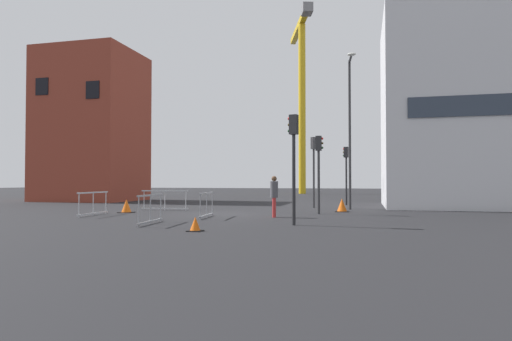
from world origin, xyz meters
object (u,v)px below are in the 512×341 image
Objects in this scene: traffic_cone_on_verge at (126,206)px; pedestrian_walking at (274,193)px; construction_crane at (302,80)px; traffic_cone_striped at (195,225)px; traffic_light_near at (294,151)px; traffic_cone_orange at (342,206)px; streetlamp_tall at (350,122)px; traffic_light_far at (346,166)px; traffic_light_corner at (314,161)px; traffic_light_median at (319,161)px.

pedestrian_walking is at bearing -7.41° from traffic_cone_on_verge.
traffic_cone_striped is (2.65, -42.84, -14.26)m from construction_crane.
construction_crane is 5.75× the size of traffic_light_near.
traffic_cone_striped is at bearing -111.63° from traffic_cone_orange.
streetlamp_tall reaches higher than traffic_cone_on_verge.
traffic_cone_orange is (3.99, 10.07, 0.11)m from traffic_cone_striped.
construction_crane reaches higher than traffic_light_near.
traffic_cone_orange reaches higher than traffic_cone_striped.
traffic_light_far is at bearing 94.81° from streetlamp_tall.
pedestrian_walking reaches higher than traffic_cone_striped.
traffic_cone_on_verge is at bearing -135.81° from traffic_light_far.
traffic_light_corner is (-0.47, 10.50, 0.14)m from traffic_light_near.
streetlamp_tall is 2.16× the size of traffic_light_far.
traffic_light_near is 5.90× the size of traffic_cone_on_verge.
traffic_light_far is at bearing 65.51° from traffic_light_corner.
pedestrian_walking is at bearing -83.88° from construction_crane.
construction_crane is 29.31m from traffic_light_far.
traffic_light_far is 5.63× the size of traffic_cone_orange.
traffic_cone_orange is at bearing -89.50° from traffic_light_far.
streetlamp_tall is 3.24m from traffic_light_corner.
traffic_cone_striped is (-2.22, -13.10, -2.58)m from traffic_light_corner.
traffic_cone_on_verge is at bearing -143.93° from traffic_light_corner.
traffic_cone_orange is (0.06, -6.80, -2.27)m from traffic_light_far.
traffic_light_median is (-0.92, -8.70, -0.07)m from traffic_light_far.
traffic_light_corner is 9.19× the size of traffic_cone_striped.
traffic_light_corner reaches higher than traffic_cone_striped.
traffic_light_near is at bearing -100.34° from streetlamp_tall.
traffic_cone_striped is at bearing -46.94° from traffic_cone_on_verge.
streetlamp_tall is 12.66m from traffic_cone_on_verge.
traffic_cone_striped is (-2.69, -2.60, -2.44)m from traffic_light_near.
traffic_cone_striped is (-4.36, -11.77, -4.62)m from streetlamp_tall.
traffic_light_far reaches higher than traffic_light_median.
traffic_light_corner reaches higher than traffic_cone_orange.
traffic_light_median is 3.07m from traffic_cone_orange.
traffic_cone_orange is (6.64, -32.78, -14.15)m from construction_crane.
traffic_light_near reaches higher than traffic_light_far.
streetlamp_tall is at bearing 69.68° from traffic_cone_striped.
streetlamp_tall is at bearing -77.29° from construction_crane.
traffic_cone_orange is at bearing -102.17° from streetlamp_tall.
construction_crane is 42.28m from traffic_light_near.
traffic_light_median is at bearing -96.04° from traffic_light_far.
construction_crane is 2.72× the size of streetlamp_tall.
streetlamp_tall is 7.67m from pedestrian_walking.
streetlamp_tall reaches higher than pedestrian_walking.
traffic_cone_orange is (10.38, 3.23, 0.01)m from traffic_cone_on_verge.
construction_crane is at bearing 93.54° from traffic_cone_striped.
construction_crane is at bearing 97.55° from traffic_light_near.
traffic_cone_striped is at bearing -86.46° from construction_crane.
traffic_light_near is 14.31m from traffic_light_far.
streetlamp_tall is (7.01, -31.07, -9.64)m from construction_crane.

